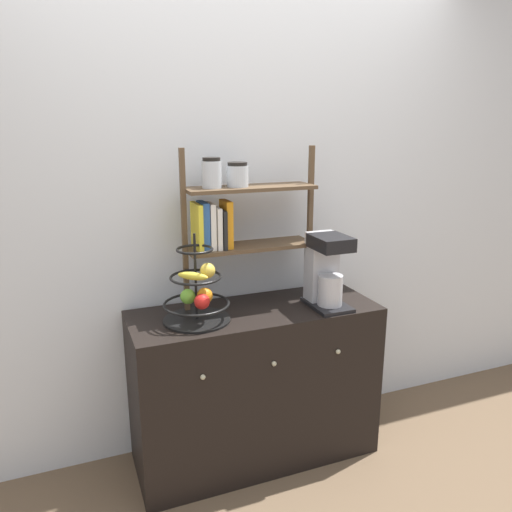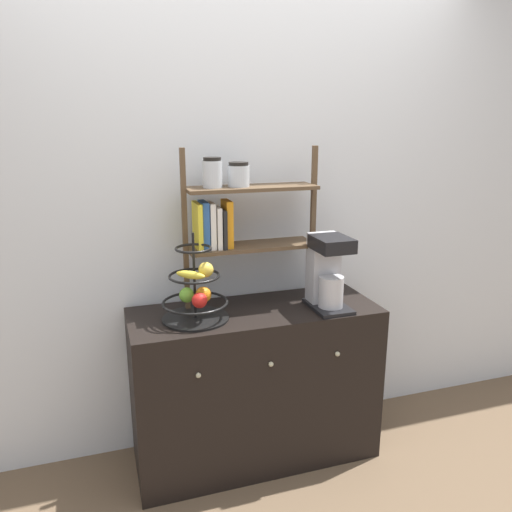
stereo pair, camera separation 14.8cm
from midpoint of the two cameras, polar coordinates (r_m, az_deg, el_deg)
ground_plane at (r=2.73m, az=3.27°, el=-24.33°), size 12.00×12.00×0.00m
wall_back at (r=2.63m, az=-0.36°, el=5.59°), size 7.00×0.05×2.60m
sideboard at (r=2.68m, az=1.54°, el=-14.45°), size 1.25×0.49×0.83m
coffee_maker at (r=2.52m, az=9.80°, el=-1.68°), size 0.18×0.26×0.37m
fruit_stand at (r=2.34m, az=-5.08°, el=-4.29°), size 0.32×0.32×0.42m
shelf_hutch at (r=2.44m, az=-0.96°, el=4.95°), size 0.69×0.20×0.79m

